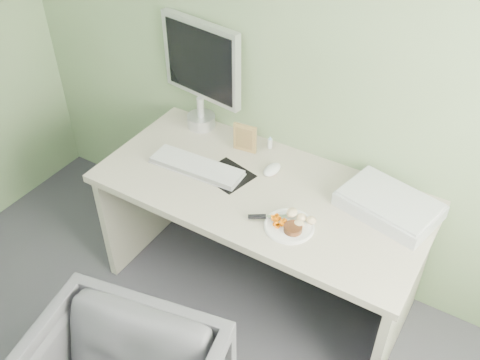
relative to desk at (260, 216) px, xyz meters
The scene contains 14 objects.
wall_back 0.89m from the desk, 90.00° to the left, with size 3.50×3.50×0.00m, color gray.
desk is the anchor object (origin of this frame).
plate 0.34m from the desk, 35.37° to the right, with size 0.22×0.22×0.01m, color white.
steak 0.39m from the desk, 35.67° to the right, with size 0.08×0.08×0.03m, color black.
potato_pile 0.36m from the desk, 23.72° to the right, with size 0.10×0.07×0.05m, color tan.
carrot_heap 0.34m from the desk, 44.21° to the right, with size 0.06×0.05×0.04m, color #F36605.
steak_knife 0.30m from the desk, 56.97° to the right, with size 0.18×0.13×0.01m.
mousepad 0.26m from the desk, behind, with size 0.22×0.19×0.00m, color black.
keyboard 0.41m from the desk, behind, with size 0.48×0.14×0.02m, color white.
computer_mouse 0.24m from the desk, 96.09° to the left, with size 0.06×0.12×0.04m, color white.
photo_frame 0.41m from the desk, 135.47° to the left, with size 0.13×0.01×0.16m, color #A7864E.
eyedrop_bottle 0.40m from the desk, 111.99° to the left, with size 0.02×0.02×0.07m.
scanner 0.63m from the desk, 15.75° to the left, with size 0.43×0.29×0.07m, color silver.
monitor 0.82m from the desk, 150.09° to the left, with size 0.50×0.16×0.60m.
Camera 1 is at (0.93, -0.09, 2.37)m, focal length 40.00 mm.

